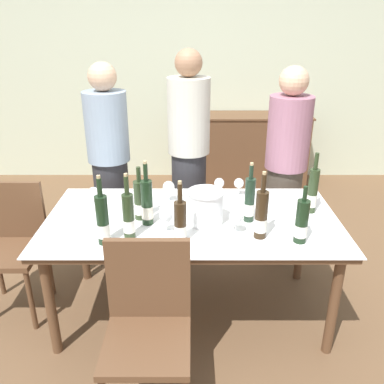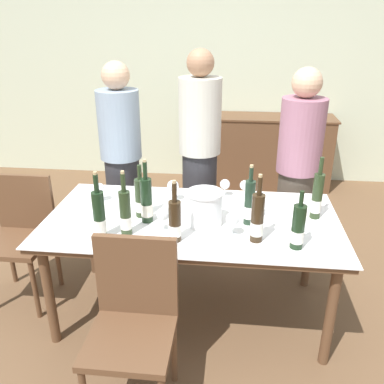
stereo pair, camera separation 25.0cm
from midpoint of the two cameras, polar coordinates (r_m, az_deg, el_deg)
ground_plane at (r=2.98m, az=-2.50°, el=-16.21°), size 12.00×12.00×0.00m
back_wall at (r=5.01m, az=-1.52°, el=17.72°), size 8.00×0.10×2.80m
sideboard_cabinet at (r=4.95m, az=6.32°, el=5.96°), size 1.43×0.46×0.84m
dining_table at (r=2.61m, az=-2.75°, el=-5.00°), size 1.85×0.96×0.72m
ice_bucket at (r=2.47m, az=-0.94°, el=-2.09°), size 0.23×0.23×0.21m
wine_bottle_0 at (r=2.68m, az=14.02°, el=-0.01°), size 0.07×0.07×0.40m
wine_bottle_1 at (r=2.31m, az=6.66°, el=-3.39°), size 0.07×0.07×0.40m
wine_bottle_2 at (r=2.56m, az=-10.09°, el=-1.29°), size 0.08×0.08×0.34m
wine_bottle_3 at (r=2.32m, az=-15.47°, el=-4.00°), size 0.07×0.07×0.41m
wine_bottle_4 at (r=2.50m, az=5.26°, el=-1.32°), size 0.06×0.06×0.38m
wine_bottle_5 at (r=2.35m, az=-11.93°, el=-3.49°), size 0.07×0.07×0.39m
wine_bottle_6 at (r=2.48m, az=-9.22°, el=-1.65°), size 0.07×0.07×0.41m
wine_bottle_7 at (r=2.31m, az=12.17°, el=-4.31°), size 0.07×0.07×0.34m
wine_bottle_8 at (r=2.27m, az=-4.81°, el=-4.34°), size 0.07×0.07×0.37m
wine_glass_0 at (r=2.78m, az=-5.88°, el=0.55°), size 0.08×0.08×0.15m
wine_glass_1 at (r=2.36m, az=3.21°, el=-3.67°), size 0.08×0.08×0.15m
wine_glass_2 at (r=2.87m, az=4.14°, el=1.10°), size 0.07×0.07×0.13m
wine_glass_3 at (r=2.82m, az=-16.16°, el=-0.20°), size 0.07×0.07×0.13m
wine_glass_4 at (r=2.38m, az=-6.68°, el=-3.53°), size 0.08×0.08×0.15m
wine_glass_5 at (r=2.88m, az=1.36°, el=1.11°), size 0.07×0.07×0.13m
chair_near_front at (r=2.12m, az=-9.72°, el=-17.28°), size 0.42×0.42×0.91m
chair_left_end at (r=3.05m, az=-26.29°, el=-5.97°), size 0.42×0.42×0.89m
person_host at (r=3.33m, az=-13.60°, el=3.56°), size 0.33×0.33×1.60m
person_guest_left at (r=3.27m, az=-2.65°, el=4.71°), size 0.33×0.33×1.69m
person_guest_right at (r=3.26m, az=10.86°, el=3.19°), size 0.33×0.33×1.58m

